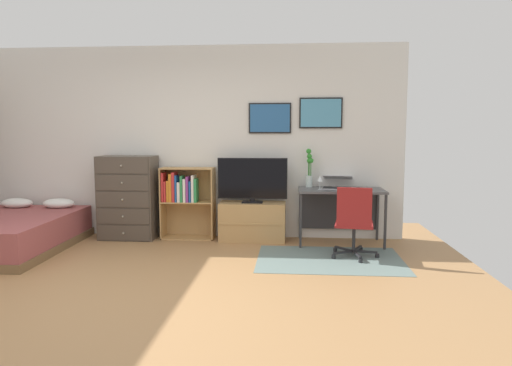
# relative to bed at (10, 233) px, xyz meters

# --- Properties ---
(ground_plane) EXTENTS (7.20, 7.20, 0.00)m
(ground_plane) POSITION_rel_bed_xyz_m (2.06, -1.39, -0.22)
(ground_plane) COLOR #A87A4C
(wall_back_with_posters) EXTENTS (6.12, 0.09, 2.70)m
(wall_back_with_posters) POSITION_rel_bed_xyz_m (2.08, 1.04, 1.13)
(wall_back_with_posters) COLOR silver
(wall_back_with_posters) RESTS_ON ground_plane
(area_rug) EXTENTS (1.70, 1.20, 0.01)m
(area_rug) POSITION_rel_bed_xyz_m (4.02, -0.12, -0.22)
(area_rug) COLOR slate
(area_rug) RESTS_ON ground_plane
(bed) EXTENTS (1.46, 2.01, 0.56)m
(bed) POSITION_rel_bed_xyz_m (0.00, 0.00, 0.00)
(bed) COLOR brown
(bed) RESTS_ON ground_plane
(dresser) EXTENTS (0.77, 0.46, 1.17)m
(dresser) POSITION_rel_bed_xyz_m (1.27, 0.76, 0.36)
(dresser) COLOR #4C4238
(dresser) RESTS_ON ground_plane
(bookshelf) EXTENTS (0.74, 0.30, 1.00)m
(bookshelf) POSITION_rel_bed_xyz_m (2.06, 0.82, 0.38)
(bookshelf) COLOR tan
(bookshelf) RESTS_ON ground_plane
(tv_stand) EXTENTS (0.90, 0.41, 0.53)m
(tv_stand) POSITION_rel_bed_xyz_m (3.03, 0.78, 0.04)
(tv_stand) COLOR tan
(tv_stand) RESTS_ON ground_plane
(television) EXTENTS (0.95, 0.16, 0.61)m
(television) POSITION_rel_bed_xyz_m (3.03, 0.76, 0.62)
(television) COLOR black
(television) RESTS_ON tv_stand
(desk) EXTENTS (1.13, 0.60, 0.74)m
(desk) POSITION_rel_bed_xyz_m (4.22, 0.76, 0.38)
(desk) COLOR #4C4C4F
(desk) RESTS_ON ground_plane
(office_chair) EXTENTS (0.58, 0.58, 0.86)m
(office_chair) POSITION_rel_bed_xyz_m (4.30, -0.04, 0.24)
(office_chair) COLOR #232326
(office_chair) RESTS_ON ground_plane
(laptop) EXTENTS (0.46, 0.48, 0.17)m
(laptop) POSITION_rel_bed_xyz_m (4.18, 0.81, 0.59)
(laptop) COLOR #B7B7BC
(laptop) RESTS_ON desk
(computer_mouse) EXTENTS (0.06, 0.10, 0.03)m
(computer_mouse) POSITION_rel_bed_xyz_m (4.45, 0.69, 0.53)
(computer_mouse) COLOR #262628
(computer_mouse) RESTS_ON desk
(bamboo_vase) EXTENTS (0.10, 0.09, 0.53)m
(bamboo_vase) POSITION_rel_bed_xyz_m (3.80, 0.88, 0.77)
(bamboo_vase) COLOR silver
(bamboo_vase) RESTS_ON desk
(wine_glass) EXTENTS (0.07, 0.07, 0.18)m
(wine_glass) POSITION_rel_bed_xyz_m (3.93, 0.64, 0.65)
(wine_glass) COLOR silver
(wine_glass) RESTS_ON desk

